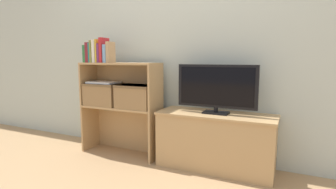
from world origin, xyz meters
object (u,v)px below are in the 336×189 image
storage_basket_left (104,93)px  book_tan (111,52)px  book_teal (93,53)px  book_mustard (100,51)px  book_maroon (90,53)px  laptop (104,82)px  tv_stand (215,141)px  book_forest (88,54)px  book_ivory (97,51)px  book_plum (102,53)px  tv (216,87)px  book_olive (95,52)px  book_crimson (104,50)px  book_skyblue (108,54)px  storage_basket_right (136,96)px

storage_basket_left → book_tan: bearing=-14.5°
book_teal → book_mustard: bearing=0.0°
book_maroon → laptop: (0.14, 0.03, -0.31)m
tv_stand → book_teal: (-1.30, -0.09, 0.80)m
book_forest → book_ivory: book_ivory is taller
book_tan → book_plum: bearing=-180.0°
tv → book_olive: 1.32m
laptop → book_maroon: bearing=-166.5°
book_forest → book_crimson: size_ratio=0.72×
book_crimson → book_skyblue: 0.05m
book_forest → book_mustard: bearing=0.0°
tv_stand → tv: size_ratio=1.47×
tv → book_mustard: book_mustard is taller
book_plum → book_mustard: bearing=180.0°
tv → book_olive: size_ratio=3.15×
book_maroon → book_ivory: book_ivory is taller
tv → book_skyblue: 1.16m
storage_basket_left → book_maroon: bearing=-166.5°
book_crimson → book_tan: size_ratio=1.20×
book_mustard → book_ivory: bearing=180.0°
tv → laptop: (-1.20, -0.05, 0.00)m
book_forest → laptop: (0.18, 0.03, -0.30)m
book_crimson → book_skyblue: book_crimson is taller
book_teal → storage_basket_right: bearing=3.7°
book_forest → storage_basket_right: 0.71m
tv → book_forest: size_ratio=3.93×
book_teal → book_olive: bearing=0.0°
book_mustard → book_olive: bearing=180.0°
tv_stand → tv: bearing=-90.0°
book_teal → storage_basket_right: 0.66m
book_olive → book_plum: book_olive is taller
book_ivory → book_plum: size_ratio=1.21×
book_plum → laptop: (-0.01, 0.03, -0.30)m
book_teal → book_crimson: book_crimson is taller
tv_stand → book_tan: 1.35m
tv → book_skyblue: (-1.11, -0.09, 0.30)m
book_ivory → book_crimson: (0.09, 0.00, 0.01)m
book_mustard → book_forest: bearing=180.0°
book_plum → book_ivory: bearing=180.0°
tv → book_plum: book_plum is taller
tv_stand → book_ivory: 1.49m
storage_basket_right → laptop: (-0.40, -0.00, 0.12)m
tv_stand → book_maroon: size_ratio=5.04×
book_maroon → book_skyblue: book_maroon is taller
book_maroon → book_teal: size_ratio=1.04×
storage_basket_left → book_teal: bearing=-162.2°
book_teal → book_tan: 0.23m
book_maroon → book_olive: size_ratio=0.92×
book_ivory → book_plum: book_ivory is taller
book_forest → book_skyblue: same height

